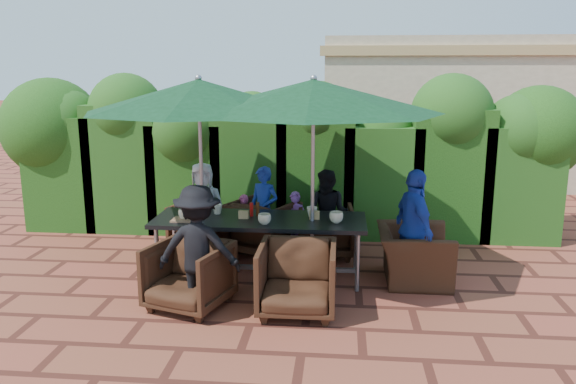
# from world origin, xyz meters

# --- Properties ---
(ground) EXTENTS (80.00, 80.00, 0.00)m
(ground) POSITION_xyz_m (0.00, 0.00, 0.00)
(ground) COLOR brown
(ground) RESTS_ON ground
(dining_table) EXTENTS (2.57, 0.90, 0.75)m
(dining_table) POSITION_xyz_m (-0.09, 0.24, 0.68)
(dining_table) COLOR black
(dining_table) RESTS_ON ground
(umbrella_left) EXTENTS (2.72, 2.72, 2.46)m
(umbrella_left) POSITION_xyz_m (-0.78, 0.19, 2.21)
(umbrella_left) COLOR gray
(umbrella_left) RESTS_ON ground
(umbrella_right) EXTENTS (2.98, 2.98, 2.46)m
(umbrella_right) POSITION_xyz_m (0.55, 0.19, 2.21)
(umbrella_right) COLOR gray
(umbrella_right) RESTS_ON ground
(chair_far_left) EXTENTS (0.95, 0.92, 0.79)m
(chair_far_left) POSITION_xyz_m (-1.00, 1.12, 0.40)
(chair_far_left) COLOR black
(chair_far_left) RESTS_ON ground
(chair_far_mid) EXTENTS (1.04, 1.02, 0.82)m
(chair_far_mid) POSITION_xyz_m (-0.20, 1.19, 0.41)
(chair_far_mid) COLOR black
(chair_far_mid) RESTS_ON ground
(chair_far_right) EXTENTS (0.78, 0.74, 0.76)m
(chair_far_right) POSITION_xyz_m (0.69, 1.16, 0.38)
(chair_far_right) COLOR black
(chair_far_right) RESTS_ON ground
(chair_near_left) EXTENTS (0.95, 0.92, 0.79)m
(chair_near_left) POSITION_xyz_m (-0.72, -0.74, 0.40)
(chair_near_left) COLOR black
(chair_near_left) RESTS_ON ground
(chair_near_right) EXTENTS (0.81, 0.76, 0.83)m
(chair_near_right) POSITION_xyz_m (0.45, -0.76, 0.41)
(chair_near_right) COLOR black
(chair_near_right) RESTS_ON ground
(chair_end_right) EXTENTS (0.65, 0.99, 0.86)m
(chair_end_right) POSITION_xyz_m (1.77, 0.31, 0.43)
(chair_end_right) COLOR black
(chair_end_right) RESTS_ON ground
(adult_far_left) EXTENTS (0.67, 0.46, 1.27)m
(adult_far_left) POSITION_xyz_m (-1.03, 1.16, 0.63)
(adult_far_left) COLOR silver
(adult_far_left) RESTS_ON ground
(adult_far_mid) EXTENTS (0.54, 0.50, 1.21)m
(adult_far_mid) POSITION_xyz_m (-0.18, 1.23, 0.61)
(adult_far_mid) COLOR #1E3BA7
(adult_far_mid) RESTS_ON ground
(adult_far_right) EXTENTS (0.66, 0.53, 1.20)m
(adult_far_right) POSITION_xyz_m (0.72, 1.12, 0.60)
(adult_far_right) COLOR black
(adult_far_right) RESTS_ON ground
(adult_near_left) EXTENTS (0.87, 0.40, 1.36)m
(adult_near_left) POSITION_xyz_m (-0.59, -0.78, 0.68)
(adult_near_left) COLOR black
(adult_near_left) RESTS_ON ground
(adult_end_right) EXTENTS (0.66, 0.91, 1.40)m
(adult_end_right) POSITION_xyz_m (1.74, 0.14, 0.70)
(adult_end_right) COLOR #1E3BA7
(adult_end_right) RESTS_ON ground
(child_left) EXTENTS (0.34, 0.30, 0.79)m
(child_left) POSITION_xyz_m (-0.48, 1.33, 0.40)
(child_left) COLOR #F05597
(child_left) RESTS_ON ground
(child_right) EXTENTS (0.37, 0.33, 0.87)m
(child_right) POSITION_xyz_m (0.26, 1.22, 0.44)
(child_right) COLOR #A154B6
(child_right) RESTS_ON ground
(pedestrian_a) EXTENTS (1.48, 0.56, 1.58)m
(pedestrian_a) POSITION_xyz_m (1.43, 4.29, 0.79)
(pedestrian_a) COLOR green
(pedestrian_a) RESTS_ON ground
(pedestrian_b) EXTENTS (0.78, 0.53, 1.52)m
(pedestrian_b) POSITION_xyz_m (2.45, 4.34, 0.76)
(pedestrian_b) COLOR #F05597
(pedestrian_b) RESTS_ON ground
(pedestrian_c) EXTENTS (1.15, 1.10, 1.71)m
(pedestrian_c) POSITION_xyz_m (3.45, 4.16, 0.86)
(pedestrian_c) COLOR gray
(pedestrian_c) RESTS_ON ground
(cup_a) EXTENTS (0.17, 0.17, 0.13)m
(cup_a) POSITION_xyz_m (-0.97, 0.10, 0.82)
(cup_a) COLOR beige
(cup_a) RESTS_ON dining_table
(cup_b) EXTENTS (0.13, 0.13, 0.12)m
(cup_b) POSITION_xyz_m (-0.65, 0.39, 0.81)
(cup_b) COLOR beige
(cup_b) RESTS_ON dining_table
(cup_c) EXTENTS (0.16, 0.16, 0.12)m
(cup_c) POSITION_xyz_m (0.00, -0.02, 0.81)
(cup_c) COLOR beige
(cup_c) RESTS_ON dining_table
(cup_d) EXTENTS (0.13, 0.13, 0.12)m
(cup_d) POSITION_xyz_m (0.54, 0.37, 0.81)
(cup_d) COLOR beige
(cup_d) RESTS_ON dining_table
(cup_e) EXTENTS (0.17, 0.17, 0.13)m
(cup_e) POSITION_xyz_m (0.84, 0.13, 0.82)
(cup_e) COLOR beige
(cup_e) RESTS_ON dining_table
(ketchup_bottle) EXTENTS (0.04, 0.04, 0.17)m
(ketchup_bottle) POSITION_xyz_m (-0.21, 0.33, 0.83)
(ketchup_bottle) COLOR #B20C0A
(ketchup_bottle) RESTS_ON dining_table
(sauce_bottle) EXTENTS (0.04, 0.04, 0.17)m
(sauce_bottle) POSITION_xyz_m (-0.13, 0.36, 0.83)
(sauce_bottle) COLOR #4C230C
(sauce_bottle) RESTS_ON dining_table
(serving_tray) EXTENTS (0.35, 0.25, 0.02)m
(serving_tray) POSITION_xyz_m (-0.94, 0.06, 0.76)
(serving_tray) COLOR #8B6143
(serving_tray) RESTS_ON dining_table
(number_block_left) EXTENTS (0.12, 0.06, 0.10)m
(number_block_left) POSITION_xyz_m (-0.28, 0.21, 0.80)
(number_block_left) COLOR tan
(number_block_left) RESTS_ON dining_table
(number_block_right) EXTENTS (0.12, 0.06, 0.10)m
(number_block_right) POSITION_xyz_m (0.57, 0.26, 0.80)
(number_block_right) COLOR tan
(number_block_right) RESTS_ON dining_table
(hedge_wall) EXTENTS (9.10, 1.60, 2.48)m
(hedge_wall) POSITION_xyz_m (-0.18, 2.32, 1.32)
(hedge_wall) COLOR #193B10
(hedge_wall) RESTS_ON ground
(building) EXTENTS (6.20, 3.08, 3.20)m
(building) POSITION_xyz_m (3.50, 6.99, 1.61)
(building) COLOR beige
(building) RESTS_ON ground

